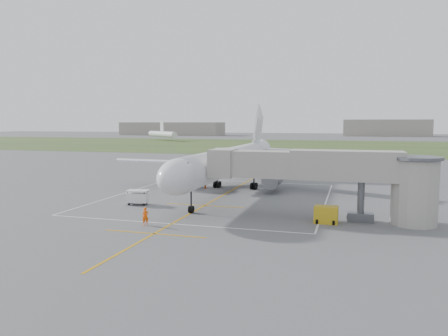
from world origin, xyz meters
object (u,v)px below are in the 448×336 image
(baggage_cart, at_px, (138,197))
(ramp_worker_nose, at_px, (145,216))
(gpu_unit, at_px, (326,215))
(ramp_worker_wing, at_px, (206,182))
(airliner, at_px, (229,162))
(jet_bridge, at_px, (338,174))

(baggage_cart, bearing_deg, ramp_worker_nose, -67.47)
(gpu_unit, bearing_deg, ramp_worker_wing, 138.08)
(ramp_worker_wing, bearing_deg, airliner, -152.17)
(jet_bridge, distance_m, ramp_worker_wing, 26.21)
(baggage_cart, bearing_deg, gpu_unit, -17.89)
(gpu_unit, bearing_deg, jet_bridge, 62.23)
(baggage_cart, bearing_deg, airliner, 48.17)
(gpu_unit, relative_size, ramp_worker_nose, 1.34)
(ramp_worker_wing, bearing_deg, jet_bridge, -163.16)
(jet_bridge, bearing_deg, ramp_worker_nose, -156.70)
(ramp_worker_wing, bearing_deg, baggage_cart, 132.04)
(airliner, bearing_deg, ramp_worker_nose, -95.78)
(gpu_unit, distance_m, ramp_worker_nose, 17.93)
(jet_bridge, height_order, ramp_worker_wing, jet_bridge)
(baggage_cart, bearing_deg, jet_bridge, -13.26)
(ramp_worker_nose, height_order, ramp_worker_wing, ramp_worker_wing)
(baggage_cart, height_order, ramp_worker_wing, ramp_worker_wing)
(gpu_unit, distance_m, baggage_cart, 23.02)
(jet_bridge, distance_m, gpu_unit, 4.41)
(gpu_unit, height_order, ramp_worker_nose, ramp_worker_nose)
(airliner, height_order, ramp_worker_nose, airliner)
(baggage_cart, relative_size, ramp_worker_nose, 1.57)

